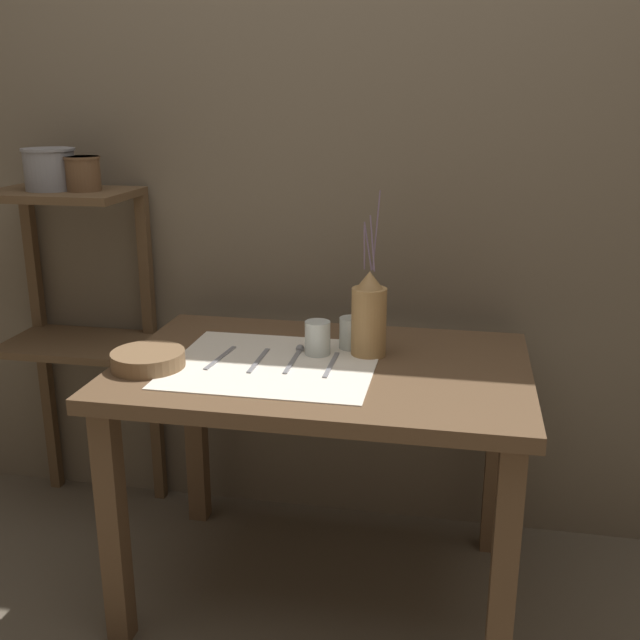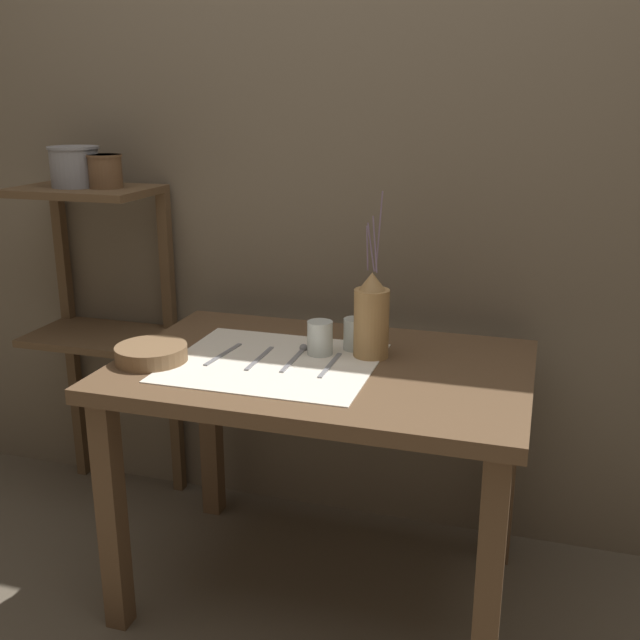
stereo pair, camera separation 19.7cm
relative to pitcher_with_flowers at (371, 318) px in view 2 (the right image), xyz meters
The scene contains 15 objects.
ground_plane 0.83m from the pitcher_with_flowers, 141.77° to the right, with size 12.00×12.00×0.00m, color brown.
stone_wall_back 0.56m from the pitcher_with_flowers, 106.05° to the left, with size 7.00×0.06×2.40m.
wooden_table 0.26m from the pitcher_with_flowers, 141.77° to the right, with size 1.10×0.73×0.71m.
wooden_shelf_unit 1.02m from the pitcher_with_flowers, 167.05° to the left, with size 0.45×0.30×1.12m.
linen_cloth 0.29m from the pitcher_with_flowers, 152.22° to the right, with size 0.54×0.47×0.00m.
pitcher_with_flowers is the anchor object (origin of this frame).
wooden_bowl 0.60m from the pitcher_with_flowers, 159.10° to the right, with size 0.19×0.19×0.05m.
glass_tumbler_near 0.15m from the pitcher_with_flowers, 168.62° to the right, with size 0.07×0.07×0.09m.
glass_tumbler_far 0.09m from the pitcher_with_flowers, 143.16° to the left, with size 0.07×0.07×0.09m.
fork_outer 0.42m from the pitcher_with_flowers, 163.71° to the right, with size 0.03×0.19×0.00m.
fork_inner 0.32m from the pitcher_with_flowers, 157.84° to the right, with size 0.01×0.19×0.00m.
spoon_inner 0.22m from the pitcher_with_flowers, 166.63° to the right, with size 0.02×0.20×0.02m.
knife_center 0.17m from the pitcher_with_flowers, 127.28° to the right, with size 0.01×0.19×0.00m.
metal_pot_large 1.10m from the pitcher_with_flowers, 169.60° to the left, with size 0.16×0.16×0.13m.
metal_pot_small 0.99m from the pitcher_with_flowers, 168.38° to the left, with size 0.11×0.11×0.10m.
Camera 2 is at (0.55, -1.81, 1.40)m, focal length 42.00 mm.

